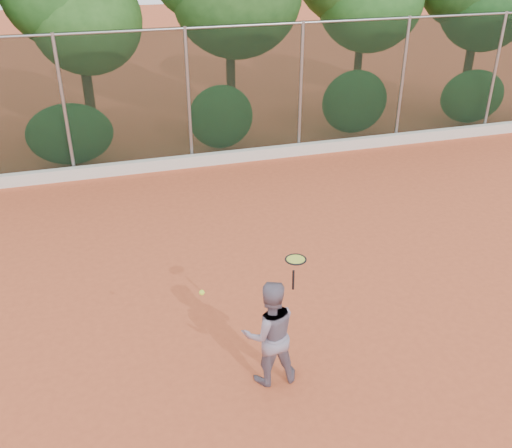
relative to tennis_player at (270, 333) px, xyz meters
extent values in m
plane|color=#C7542F|center=(0.47, 1.24, -0.79)|extent=(80.00, 80.00, 0.00)
cube|color=silver|center=(0.47, 8.06, -0.64)|extent=(24.00, 0.20, 0.30)
imported|color=slate|center=(0.00, 0.00, 0.00)|extent=(0.80, 0.64, 1.59)
cube|color=black|center=(0.47, 8.24, 0.96)|extent=(24.00, 0.01, 3.50)
cylinder|color=gray|center=(0.47, 8.24, 2.66)|extent=(24.00, 0.06, 0.06)
cylinder|color=gray|center=(-2.53, 8.24, 0.96)|extent=(0.09, 0.09, 3.50)
cylinder|color=gray|center=(0.47, 8.24, 0.96)|extent=(0.09, 0.09, 3.50)
cylinder|color=gray|center=(3.47, 8.24, 0.96)|extent=(0.09, 0.09, 3.50)
cylinder|color=gray|center=(6.47, 8.24, 0.96)|extent=(0.09, 0.09, 3.50)
cylinder|color=gray|center=(9.47, 8.24, 0.96)|extent=(0.09, 0.09, 3.50)
cylinder|color=#412819|center=(-1.93, 10.54, 0.41)|extent=(0.28, 0.28, 2.40)
ellipsoid|color=#295A1F|center=(-1.73, 10.44, 2.61)|extent=(2.90, 2.40, 2.80)
cylinder|color=#412619|center=(2.07, 10.24, 0.71)|extent=(0.26, 0.26, 3.00)
cylinder|color=#3D2817|center=(6.17, 10.44, 0.56)|extent=(0.24, 0.24, 2.70)
cylinder|color=#3B2716|center=(9.87, 10.04, 0.46)|extent=(0.28, 0.28, 2.50)
ellipsoid|color=#276125|center=(10.07, 9.94, 2.71)|extent=(3.00, 2.50, 2.90)
ellipsoid|color=#296B2A|center=(-2.53, 9.04, 0.06)|extent=(2.20, 1.16, 1.60)
ellipsoid|color=#2C752D|center=(1.47, 9.04, 0.16)|extent=(1.80, 1.04, 1.76)
ellipsoid|color=#286928|center=(5.47, 9.04, 0.26)|extent=(2.00, 1.10, 1.84)
ellipsoid|color=#2C6E2A|center=(9.47, 9.04, 0.11)|extent=(2.16, 1.12, 1.64)
cylinder|color=black|center=(0.33, 0.05, 0.77)|extent=(0.04, 0.04, 0.29)
torus|color=black|center=(0.33, -0.01, 1.12)|extent=(0.35, 0.35, 0.03)
cylinder|color=#C1CE3C|center=(0.33, -0.01, 1.12)|extent=(0.30, 0.30, 0.01)
sphere|color=#D3FA38|center=(-0.94, -0.24, 1.01)|extent=(0.07, 0.07, 0.07)
camera|label=1|loc=(-1.90, -5.79, 4.92)|focal=40.00mm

